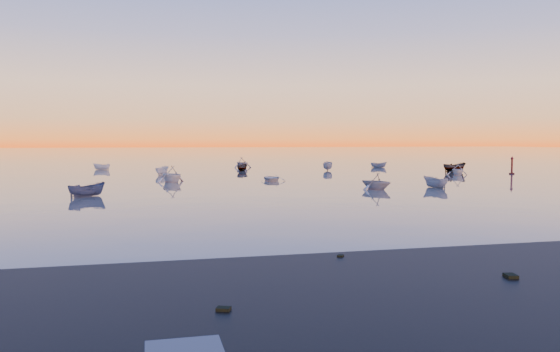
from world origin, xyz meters
name	(u,v)px	position (x,y,z in m)	size (l,w,h in m)	color
ground	(197,163)	(0.00, 100.00, 0.00)	(600.00, 600.00, 0.00)	#6A6258
mud_lobes	(373,243)	(0.00, -1.00, 0.01)	(140.00, 6.00, 0.07)	black
moored_fleet	(225,176)	(0.00, 53.00, 0.00)	(124.00, 58.00, 1.20)	silver
boat_near_center	(87,197)	(-16.38, 26.23, 0.00)	(3.62, 1.53, 1.25)	navy
boat_near_right	(376,189)	(12.38, 26.94, 0.00)	(3.81, 1.72, 1.34)	gray
channel_marker	(512,167)	(43.32, 46.54, 1.12)	(0.80, 0.80, 2.84)	#420E0E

